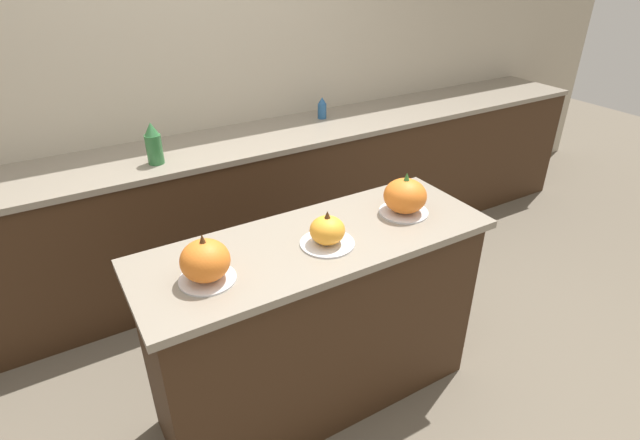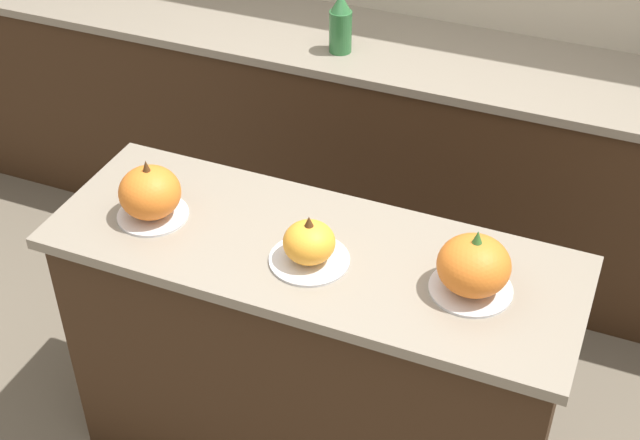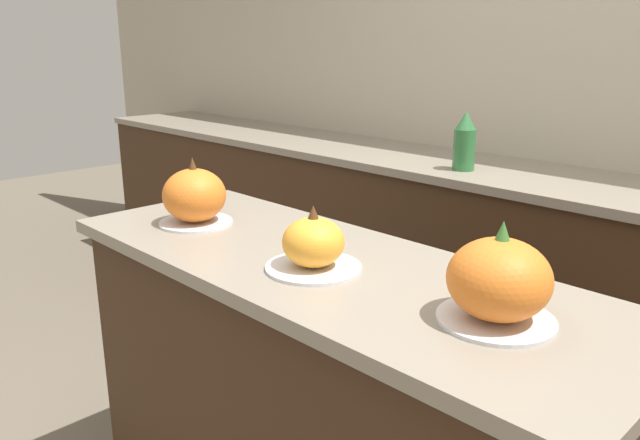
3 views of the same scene
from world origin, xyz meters
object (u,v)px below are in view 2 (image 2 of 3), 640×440
(pumpkin_cake_right, at_px, (473,267))
(bottle_tall, at_px, (341,24))
(pumpkin_cake_left, at_px, (150,194))
(pumpkin_cake_center, at_px, (309,245))

(pumpkin_cake_right, relative_size, bottle_tall, 0.96)
(pumpkin_cake_left, relative_size, pumpkin_cake_right, 0.94)
(pumpkin_cake_right, bearing_deg, pumpkin_cake_center, -173.50)
(pumpkin_cake_right, bearing_deg, pumpkin_cake_left, -177.73)
(pumpkin_cake_center, relative_size, pumpkin_cake_right, 1.00)
(pumpkin_cake_center, height_order, bottle_tall, bottle_tall)
(pumpkin_cake_left, distance_m, pumpkin_cake_right, 0.96)
(pumpkin_cake_left, bearing_deg, pumpkin_cake_center, -1.45)
(pumpkin_cake_center, relative_size, bottle_tall, 0.96)
(bottle_tall, bearing_deg, pumpkin_cake_right, -54.34)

